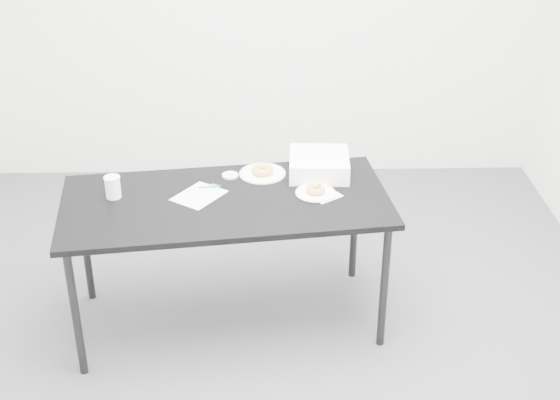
{
  "coord_description": "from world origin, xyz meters",
  "views": [
    {
      "loc": [
        0.0,
        -3.35,
        2.64
      ],
      "look_at": [
        0.09,
        0.02,
        0.81
      ],
      "focal_mm": 50.0,
      "sensor_mm": 36.0,
      "label": 1
    }
  ],
  "objects_px": {
    "plate_near": "(316,193)",
    "donut_far": "(262,170)",
    "table": "(226,209)",
    "pen": "(210,187)",
    "coffee_cup": "(113,187)",
    "donut_near": "(316,190)",
    "plate_far": "(262,174)",
    "bakery_box": "(319,164)",
    "scorecard": "(199,195)"
  },
  "relations": [
    {
      "from": "pen",
      "to": "bakery_box",
      "type": "bearing_deg",
      "value": 7.6
    },
    {
      "from": "donut_near",
      "to": "donut_far",
      "type": "bearing_deg",
      "value": 139.46
    },
    {
      "from": "coffee_cup",
      "to": "bakery_box",
      "type": "xyz_separation_m",
      "value": [
        1.07,
        0.25,
        -0.01
      ]
    },
    {
      "from": "donut_far",
      "to": "scorecard",
      "type": "bearing_deg",
      "value": -143.95
    },
    {
      "from": "bakery_box",
      "to": "donut_near",
      "type": "bearing_deg",
      "value": -95.15
    },
    {
      "from": "plate_near",
      "to": "coffee_cup",
      "type": "bearing_deg",
      "value": -179.43
    },
    {
      "from": "scorecard",
      "to": "donut_near",
      "type": "bearing_deg",
      "value": 36.23
    },
    {
      "from": "donut_near",
      "to": "bakery_box",
      "type": "distance_m",
      "value": 0.24
    },
    {
      "from": "table",
      "to": "plate_far",
      "type": "xyz_separation_m",
      "value": [
        0.19,
        0.28,
        0.06
      ]
    },
    {
      "from": "plate_near",
      "to": "pen",
      "type": "bearing_deg",
      "value": 171.57
    },
    {
      "from": "plate_near",
      "to": "plate_far",
      "type": "relative_size",
      "value": 0.83
    },
    {
      "from": "table",
      "to": "pen",
      "type": "height_order",
      "value": "pen"
    },
    {
      "from": "plate_near",
      "to": "bakery_box",
      "type": "height_order",
      "value": "bakery_box"
    },
    {
      "from": "scorecard",
      "to": "plate_near",
      "type": "distance_m",
      "value": 0.6
    },
    {
      "from": "pen",
      "to": "coffee_cup",
      "type": "height_order",
      "value": "coffee_cup"
    },
    {
      "from": "plate_near",
      "to": "coffee_cup",
      "type": "distance_m",
      "value": 1.03
    },
    {
      "from": "scorecard",
      "to": "bakery_box",
      "type": "bearing_deg",
      "value": 56.62
    },
    {
      "from": "plate_near",
      "to": "donut_far",
      "type": "relative_size",
      "value": 1.76
    },
    {
      "from": "coffee_cup",
      "to": "donut_near",
      "type": "bearing_deg",
      "value": 0.57
    },
    {
      "from": "scorecard",
      "to": "bakery_box",
      "type": "height_order",
      "value": "bakery_box"
    },
    {
      "from": "plate_near",
      "to": "bakery_box",
      "type": "distance_m",
      "value": 0.24
    },
    {
      "from": "table",
      "to": "plate_near",
      "type": "height_order",
      "value": "plate_near"
    },
    {
      "from": "table",
      "to": "pen",
      "type": "bearing_deg",
      "value": 117.14
    },
    {
      "from": "pen",
      "to": "coffee_cup",
      "type": "distance_m",
      "value": 0.49
    },
    {
      "from": "table",
      "to": "plate_near",
      "type": "bearing_deg",
      "value": -1.23
    },
    {
      "from": "scorecard",
      "to": "pen",
      "type": "xyz_separation_m",
      "value": [
        0.05,
        0.09,
        0.0
      ]
    },
    {
      "from": "table",
      "to": "donut_far",
      "type": "distance_m",
      "value": 0.35
    },
    {
      "from": "donut_near",
      "to": "coffee_cup",
      "type": "relative_size",
      "value": 0.84
    },
    {
      "from": "plate_near",
      "to": "donut_far",
      "type": "height_order",
      "value": "donut_far"
    },
    {
      "from": "plate_far",
      "to": "coffee_cup",
      "type": "height_order",
      "value": "coffee_cup"
    },
    {
      "from": "scorecard",
      "to": "plate_near",
      "type": "bearing_deg",
      "value": 36.23
    },
    {
      "from": "donut_far",
      "to": "pen",
      "type": "bearing_deg",
      "value": -151.39
    },
    {
      "from": "bakery_box",
      "to": "pen",
      "type": "bearing_deg",
      "value": -162.19
    },
    {
      "from": "table",
      "to": "donut_near",
      "type": "height_order",
      "value": "donut_near"
    },
    {
      "from": "table",
      "to": "donut_far",
      "type": "xyz_separation_m",
      "value": [
        0.19,
        0.28,
        0.08
      ]
    },
    {
      "from": "scorecard",
      "to": "bakery_box",
      "type": "xyz_separation_m",
      "value": [
        0.63,
        0.24,
        0.05
      ]
    },
    {
      "from": "donut_near",
      "to": "bakery_box",
      "type": "xyz_separation_m",
      "value": [
        0.03,
        0.24,
        0.03
      ]
    },
    {
      "from": "table",
      "to": "plate_near",
      "type": "relative_size",
      "value": 8.41
    },
    {
      "from": "plate_near",
      "to": "donut_far",
      "type": "bearing_deg",
      "value": 139.46
    },
    {
      "from": "table",
      "to": "bakery_box",
      "type": "relative_size",
      "value": 5.5
    },
    {
      "from": "pen",
      "to": "table",
      "type": "bearing_deg",
      "value": -63.11
    },
    {
      "from": "table",
      "to": "donut_near",
      "type": "xyz_separation_m",
      "value": [
        0.46,
        0.05,
        0.08
      ]
    },
    {
      "from": "pen",
      "to": "plate_far",
      "type": "height_order",
      "value": "pen"
    },
    {
      "from": "plate_near",
      "to": "plate_far",
      "type": "distance_m",
      "value": 0.36
    },
    {
      "from": "donut_near",
      "to": "bakery_box",
      "type": "bearing_deg",
      "value": 81.91
    },
    {
      "from": "scorecard",
      "to": "bakery_box",
      "type": "distance_m",
      "value": 0.68
    },
    {
      "from": "table",
      "to": "plate_far",
      "type": "relative_size",
      "value": 6.97
    },
    {
      "from": "plate_far",
      "to": "bakery_box",
      "type": "distance_m",
      "value": 0.31
    },
    {
      "from": "pen",
      "to": "scorecard",
      "type": "bearing_deg",
      "value": -127.12
    },
    {
      "from": "table",
      "to": "plate_near",
      "type": "xyz_separation_m",
      "value": [
        0.46,
        0.05,
        0.06
      ]
    }
  ]
}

